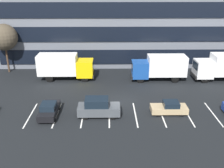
{
  "coord_description": "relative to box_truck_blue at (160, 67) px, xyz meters",
  "views": [
    {
      "loc": [
        -1.42,
        -27.73,
        13.43
      ],
      "look_at": [
        -1.04,
        1.87,
        1.4
      ],
      "focal_mm": 41.42,
      "sensor_mm": 36.0,
      "label": 1
    }
  ],
  "objects": [
    {
      "name": "box_truck_white",
      "position": [
        9.12,
        -0.09,
        0.11
      ],
      "size": [
        8.13,
        2.69,
        3.77
      ],
      "color": "white",
      "rests_on": "ground_plane"
    },
    {
      "name": "lot_markings",
      "position": [
        -5.77,
        -10.2,
        -2.0
      ],
      "size": [
        19.74,
        5.4,
        0.01
      ],
      "color": "silver",
      "rests_on": "ground_plane"
    },
    {
      "name": "sedan_black",
      "position": [
        -13.52,
        -10.28,
        -1.32
      ],
      "size": [
        1.71,
        4.08,
        1.46
      ],
      "color": "black",
      "rests_on": "ground_plane"
    },
    {
      "name": "office_building",
      "position": [
        -5.77,
        11.13,
        5.19
      ],
      "size": [
        38.96,
        12.2,
        14.4
      ],
      "color": "slate",
      "rests_on": "ground_plane"
    },
    {
      "name": "ground_plane",
      "position": [
        -5.77,
        -6.82,
        -2.01
      ],
      "size": [
        120.0,
        120.0,
        0.0
      ],
      "primitive_type": "plane",
      "color": "black"
    },
    {
      "name": "sedan_tan",
      "position": [
        -0.73,
        -9.99,
        -1.35
      ],
      "size": [
        3.87,
        1.62,
        1.39
      ],
      "color": "tan",
      "rests_on": "ground_plane"
    },
    {
      "name": "suv_charcoal",
      "position": [
        -8.32,
        -10.4,
        -1.04
      ],
      "size": [
        4.42,
        1.87,
        2.0
      ],
      "color": "#474C51",
      "rests_on": "ground_plane"
    },
    {
      "name": "box_truck_yellow",
      "position": [
        -13.47,
        0.51,
        0.05
      ],
      "size": [
        7.9,
        2.62,
        3.66
      ],
      "color": "yellow",
      "rests_on": "ground_plane"
    },
    {
      "name": "bare_tree",
      "position": [
        -22.77,
        3.8,
        3.41
      ],
      "size": [
        3.96,
        3.96,
        7.42
      ],
      "color": "#473323",
      "rests_on": "ground_plane"
    },
    {
      "name": "box_truck_blue",
      "position": [
        0.0,
        0.0,
        0.0
      ],
      "size": [
        7.69,
        2.55,
        3.57
      ],
      "color": "#194799",
      "rests_on": "ground_plane"
    }
  ]
}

